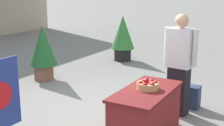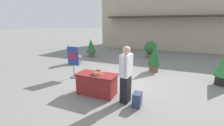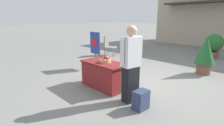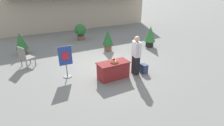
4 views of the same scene
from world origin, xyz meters
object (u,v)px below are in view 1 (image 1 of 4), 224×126
person_visitor (180,64)px  potted_plant_near_right (43,50)px  potted_plant_far_left (123,36)px  display_table (146,113)px  backpack (190,97)px  poster_board (1,114)px  apple_basket (148,85)px

person_visitor → potted_plant_near_right: size_ratio=1.34×
potted_plant_near_right → potted_plant_far_left: bearing=-14.3°
display_table → person_visitor: size_ratio=0.78×
backpack → poster_board: 3.53m
potted_plant_near_right → poster_board: bearing=-145.0°
display_table → person_visitor: bearing=-7.6°
potted_plant_near_right → display_table: bearing=-114.2°
poster_board → potted_plant_near_right: poster_board is taller
apple_basket → potted_plant_far_left: bearing=31.9°
apple_basket → potted_plant_far_left: potted_plant_far_left is taller
display_table → poster_board: 2.08m
apple_basket → potted_plant_near_right: 3.63m
backpack → potted_plant_far_left: (2.78, 2.89, 0.55)m
apple_basket → backpack: bearing=-10.3°
apple_basket → poster_board: bearing=149.1°
apple_basket → backpack: (1.44, -0.26, -0.59)m
backpack → potted_plant_far_left: bearing=46.1°
potted_plant_far_left → apple_basket: bearing=-148.1°
display_table → poster_board: size_ratio=0.97×
apple_basket → backpack: apple_basket is taller
poster_board → person_visitor: bearing=67.9°
potted_plant_far_left → poster_board: bearing=-165.4°
backpack → poster_board: bearing=157.6°
backpack → display_table: bearing=170.0°
apple_basket → potted_plant_far_left: 4.97m
display_table → backpack: bearing=-10.0°
person_visitor → potted_plant_near_right: (0.41, 3.47, -0.17)m
potted_plant_far_left → display_table: bearing=-148.4°
display_table → person_visitor: 1.22m
display_table → apple_basket: bearing=0.4°
apple_basket → poster_board: 2.08m
apple_basket → potted_plant_far_left: size_ratio=0.24×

